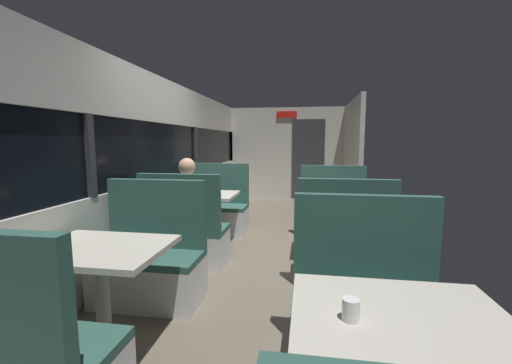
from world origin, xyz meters
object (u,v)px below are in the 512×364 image
(bench_rear_aisle_facing_entry, at_px, (332,219))
(bench_front_aisle_facing_entry, at_px, (366,317))
(dining_table_mid_window, at_px, (204,201))
(coffee_cup_secondary, at_px, (351,310))
(bench_mid_window_facing_entry, at_px, (218,212))
(coffee_cup_primary, at_px, (211,191))
(dining_table_front_aisle, at_px, (399,337))
(bench_mid_window_facing_end, at_px, (186,237))
(seated_passenger, at_px, (187,219))
(dining_table_near_window, at_px, (100,261))
(dining_table_rear_aisle, at_px, (338,208))
(bench_rear_aisle_facing_end, at_px, (343,251))
(bench_near_window_facing_entry, at_px, (151,265))

(bench_rear_aisle_facing_entry, bearing_deg, bench_front_aisle_facing_entry, -90.00)
(dining_table_mid_window, height_order, coffee_cup_secondary, coffee_cup_secondary)
(bench_mid_window_facing_entry, bearing_deg, bench_rear_aisle_facing_entry, -6.38)
(coffee_cup_primary, bearing_deg, dining_table_front_aisle, -59.43)
(bench_mid_window_facing_end, relative_size, coffee_cup_secondary, 12.22)
(coffee_cup_secondary, bearing_deg, seated_passenger, 124.23)
(bench_mid_window_facing_entry, bearing_deg, dining_table_mid_window, -90.00)
(bench_mid_window_facing_entry, relative_size, dining_table_front_aisle, 1.22)
(bench_rear_aisle_facing_entry, bearing_deg, seated_passenger, -147.82)
(dining_table_near_window, bearing_deg, bench_mid_window_facing_end, 90.00)
(dining_table_near_window, distance_m, dining_table_rear_aisle, 2.74)
(bench_mid_window_facing_entry, distance_m, bench_rear_aisle_facing_entry, 1.80)
(bench_front_aisle_facing_entry, bearing_deg, bench_rear_aisle_facing_end, 90.00)
(bench_near_window_facing_entry, xyz_separation_m, dining_table_front_aisle, (1.79, -1.30, 0.31))
(dining_table_mid_window, relative_size, dining_table_front_aisle, 1.00)
(bench_mid_window_facing_entry, bearing_deg, dining_table_near_window, -90.00)
(bench_near_window_facing_entry, height_order, bench_rear_aisle_facing_entry, same)
(dining_table_near_window, height_order, coffee_cup_primary, coffee_cup_primary)
(bench_mid_window_facing_end, relative_size, bench_rear_aisle_facing_entry, 1.00)
(bench_front_aisle_facing_entry, relative_size, dining_table_rear_aisle, 1.22)
(dining_table_rear_aisle, bearing_deg, coffee_cup_secondary, -94.42)
(dining_table_near_window, height_order, bench_near_window_facing_entry, bench_near_window_facing_entry)
(bench_near_window_facing_entry, bearing_deg, bench_front_aisle_facing_entry, -18.53)
(bench_rear_aisle_facing_entry, relative_size, seated_passenger, 0.87)
(dining_table_rear_aisle, xyz_separation_m, bench_rear_aisle_facing_end, (0.00, -0.70, -0.31))
(bench_mid_window_facing_entry, height_order, bench_rear_aisle_facing_end, same)
(dining_table_mid_window, height_order, bench_mid_window_facing_entry, bench_mid_window_facing_entry)
(dining_table_mid_window, height_order, bench_front_aisle_facing_entry, bench_front_aisle_facing_entry)
(dining_table_mid_window, relative_size, bench_front_aisle_facing_entry, 0.82)
(bench_rear_aisle_facing_entry, bearing_deg, bench_rear_aisle_facing_end, -90.00)
(bench_near_window_facing_entry, xyz_separation_m, bench_mid_window_facing_end, (0.00, 0.87, 0.00))
(seated_passenger, bearing_deg, bench_rear_aisle_facing_end, -8.65)
(bench_rear_aisle_facing_end, xyz_separation_m, coffee_cup_secondary, (-0.21, -2.05, 0.46))
(bench_near_window_facing_entry, xyz_separation_m, seated_passenger, (0.00, 0.94, 0.21))
(coffee_cup_secondary, bearing_deg, bench_mid_window_facing_end, 125.08)
(dining_table_mid_window, relative_size, coffee_cup_secondary, 10.00)
(bench_rear_aisle_facing_entry, bearing_deg, dining_table_near_window, -122.89)
(dining_table_front_aisle, xyz_separation_m, bench_rear_aisle_facing_entry, (0.00, 3.37, -0.31))
(bench_front_aisle_facing_entry, bearing_deg, bench_rear_aisle_facing_entry, 90.00)
(coffee_cup_secondary, bearing_deg, dining_table_rear_aisle, 85.58)
(dining_table_near_window, bearing_deg, bench_front_aisle_facing_entry, 3.18)
(bench_rear_aisle_facing_end, bearing_deg, bench_near_window_facing_entry, -159.50)
(bench_rear_aisle_facing_entry, xyz_separation_m, coffee_cup_secondary, (-0.21, -3.45, 0.46))
(bench_mid_window_facing_end, xyz_separation_m, bench_rear_aisle_facing_entry, (1.79, 1.20, 0.00))
(coffee_cup_primary, bearing_deg, coffee_cup_secondary, -63.39)
(dining_table_front_aisle, bearing_deg, bench_rear_aisle_facing_entry, 90.00)
(coffee_cup_primary, bearing_deg, bench_rear_aisle_facing_end, -26.66)
(bench_mid_window_facing_end, xyz_separation_m, bench_rear_aisle_facing_end, (1.79, -0.20, 0.00))
(bench_rear_aisle_facing_end, bearing_deg, dining_table_near_window, -142.60)
(bench_near_window_facing_entry, height_order, coffee_cup_primary, bench_near_window_facing_entry)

